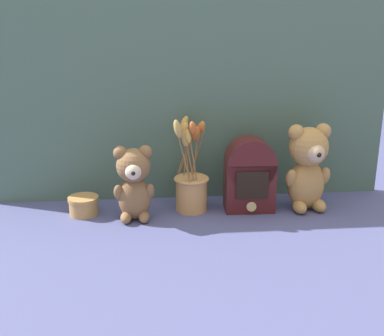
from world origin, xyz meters
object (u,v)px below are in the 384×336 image
at_px(teddy_bear_large, 308,166).
at_px(vintage_radio, 250,174).
at_px(flower_vase, 191,184).
at_px(decorative_tin_tall, 84,206).
at_px(teddy_bear_medium, 134,182).

distance_m(teddy_bear_large, vintage_radio, 0.19).
distance_m(flower_vase, decorative_tin_tall, 0.34).
distance_m(flower_vase, vintage_radio, 0.19).
distance_m(teddy_bear_large, teddy_bear_medium, 0.55).
xyz_separation_m(teddy_bear_large, flower_vase, (-0.37, 0.02, -0.06)).
distance_m(teddy_bear_medium, flower_vase, 0.19).
xyz_separation_m(flower_vase, decorative_tin_tall, (-0.34, -0.01, -0.06)).
relative_size(teddy_bear_large, flower_vase, 0.90).
relative_size(flower_vase, vintage_radio, 1.31).
bearing_deg(vintage_radio, flower_vase, 176.42).
height_order(teddy_bear_medium, flower_vase, flower_vase).
bearing_deg(vintage_radio, teddy_bear_large, -3.28).
relative_size(teddy_bear_medium, flower_vase, 0.75).
bearing_deg(teddy_bear_large, teddy_bear_medium, -176.09).
bearing_deg(decorative_tin_tall, flower_vase, 1.30).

